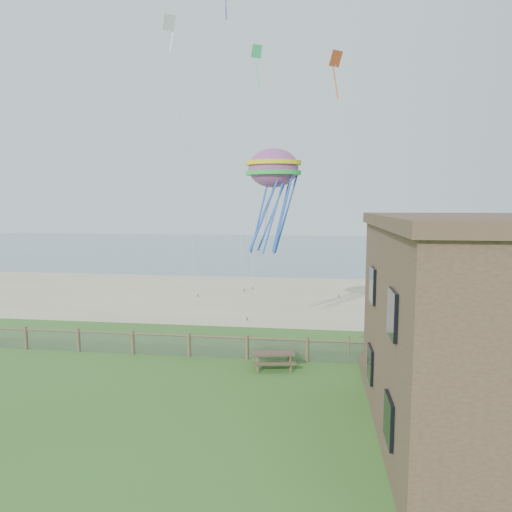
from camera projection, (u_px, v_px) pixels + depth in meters
name	position (u px, v px, depth m)	size (l,w,h in m)	color
ground	(223.00, 413.00, 16.99)	(160.00, 160.00, 0.00)	#385F20
sand_beach	(276.00, 296.00, 38.66)	(72.00, 20.00, 0.02)	tan
ocean	(298.00, 248.00, 81.99)	(160.00, 68.00, 0.02)	slate
chainlink_fence	(247.00, 349.00, 22.84)	(36.20, 0.20, 1.25)	brown
picnic_table	(274.00, 359.00, 21.68)	(1.98, 1.49, 0.83)	brown
octopus_kite	(273.00, 198.00, 26.43)	(3.22, 2.27, 6.62)	orange
kite_white	(169.00, 30.00, 32.38)	(1.07, 0.70, 2.12)	white
kite_red	(336.00, 71.00, 32.60)	(1.09, 0.70, 2.80)	#CB4C23
kite_green	(257.00, 63.00, 35.77)	(0.99, 0.70, 2.76)	#39D67D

